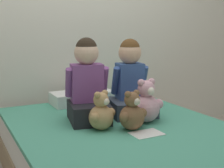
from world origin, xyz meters
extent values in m
cube|color=silver|center=(0.00, 1.11, 1.25)|extent=(8.00, 0.06, 2.50)
cube|color=white|center=(0.00, 0.00, 0.34)|extent=(1.46, 1.90, 0.22)
cube|color=#4CA384|center=(0.00, 0.00, 0.46)|extent=(1.48, 1.92, 0.03)
cube|color=black|center=(-0.17, 0.24, 0.55)|extent=(0.35, 0.41, 0.14)
cube|color=#7F4789|center=(-0.16, 0.29, 0.77)|extent=(0.26, 0.19, 0.29)
sphere|color=beige|center=(-0.16, 0.29, 0.99)|extent=(0.18, 0.18, 0.18)
sphere|color=#2D2319|center=(-0.16, 0.29, 1.03)|extent=(0.16, 0.16, 0.16)
cylinder|color=#7F4789|center=(-0.29, 0.32, 0.77)|extent=(0.08, 0.14, 0.23)
cylinder|color=#7F4789|center=(-0.03, 0.26, 0.77)|extent=(0.08, 0.14, 0.23)
cube|color=#384251|center=(0.20, 0.24, 0.54)|extent=(0.40, 0.40, 0.13)
cube|color=#33518E|center=(0.21, 0.29, 0.75)|extent=(0.23, 0.20, 0.29)
sphere|color=#DBAD89|center=(0.21, 0.29, 0.98)|extent=(0.18, 0.18, 0.18)
sphere|color=brown|center=(0.21, 0.29, 1.01)|extent=(0.16, 0.16, 0.16)
cylinder|color=#33518E|center=(0.10, 0.31, 0.76)|extent=(0.08, 0.14, 0.24)
cylinder|color=#33518E|center=(0.33, 0.27, 0.76)|extent=(0.08, 0.14, 0.24)
sphere|color=tan|center=(-0.17, 0.02, 0.57)|extent=(0.17, 0.17, 0.17)
sphere|color=tan|center=(-0.17, 0.02, 0.69)|extent=(0.11, 0.11, 0.11)
sphere|color=beige|center=(-0.16, -0.02, 0.68)|extent=(0.05, 0.05, 0.05)
sphere|color=tan|center=(-0.21, 0.00, 0.73)|extent=(0.05, 0.05, 0.05)
sphere|color=tan|center=(-0.14, 0.03, 0.73)|extent=(0.05, 0.05, 0.05)
sphere|color=tan|center=(-0.24, -0.03, 0.59)|extent=(0.07, 0.07, 0.07)
sphere|color=tan|center=(-0.09, 0.03, 0.59)|extent=(0.07, 0.07, 0.07)
sphere|color=#DBA3B2|center=(0.20, 0.03, 0.58)|extent=(0.21, 0.21, 0.21)
sphere|color=#DBA3B2|center=(0.20, 0.03, 0.73)|extent=(0.13, 0.13, 0.13)
sphere|color=white|center=(0.20, -0.03, 0.72)|extent=(0.06, 0.06, 0.06)
sphere|color=#DBA3B2|center=(0.16, 0.03, 0.78)|extent=(0.05, 0.05, 0.05)
sphere|color=#DBA3B2|center=(0.25, 0.03, 0.78)|extent=(0.05, 0.05, 0.05)
sphere|color=#DBA3B2|center=(0.10, 0.01, 0.61)|extent=(0.08, 0.08, 0.08)
sphere|color=#DBA3B2|center=(0.30, 0.01, 0.61)|extent=(0.08, 0.08, 0.08)
sphere|color=brown|center=(0.01, -0.08, 0.57)|extent=(0.18, 0.18, 0.18)
sphere|color=brown|center=(0.01, -0.08, 0.69)|extent=(0.11, 0.11, 0.11)
sphere|color=beige|center=(0.02, -0.13, 0.69)|extent=(0.05, 0.05, 0.05)
sphere|color=brown|center=(-0.02, -0.09, 0.73)|extent=(0.05, 0.05, 0.05)
sphere|color=brown|center=(0.05, -0.07, 0.73)|extent=(0.05, 0.05, 0.05)
sphere|color=brown|center=(-0.06, -0.11, 0.59)|extent=(0.07, 0.07, 0.07)
sphere|color=brown|center=(0.10, -0.08, 0.59)|extent=(0.07, 0.07, 0.07)
cube|color=white|center=(0.00, 0.80, 0.53)|extent=(0.57, 0.28, 0.11)
cube|color=white|center=(0.06, -0.20, 0.48)|extent=(0.21, 0.15, 0.00)
camera|label=1|loc=(-1.06, -1.86, 1.17)|focal=50.00mm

